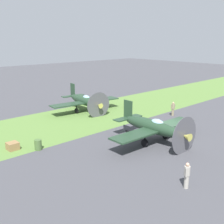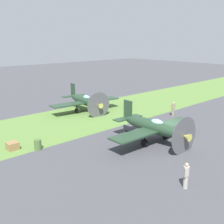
# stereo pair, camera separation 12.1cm
# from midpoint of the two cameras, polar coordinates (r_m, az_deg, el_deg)

# --- Properties ---
(ground_plane) EXTENTS (160.00, 160.00, 0.00)m
(ground_plane) POSITION_cam_midpoint_polar(r_m,az_deg,el_deg) (27.59, 11.70, -4.84)
(ground_plane) COLOR #424247
(grass_verge) EXTENTS (120.00, 11.00, 0.01)m
(grass_verge) POSITION_cam_midpoint_polar(r_m,az_deg,el_deg) (34.71, -3.08, -0.46)
(grass_verge) COLOR #567A38
(grass_verge) RESTS_ON ground
(airplane_lead) EXTENTS (9.77, 7.75, 3.49)m
(airplane_lead) POSITION_cam_midpoint_polar(r_m,az_deg,el_deg) (25.33, 8.58, -2.99)
(airplane_lead) COLOR #233D28
(airplane_lead) RESTS_ON ground
(airplane_wingman) EXTENTS (9.58, 7.60, 3.39)m
(airplane_wingman) POSITION_cam_midpoint_polar(r_m,az_deg,el_deg) (36.03, -5.51, 2.38)
(airplane_wingman) COLOR #233D28
(airplane_wingman) RESTS_ON ground
(ground_crew_chief) EXTENTS (0.62, 0.38, 1.73)m
(ground_crew_chief) POSITION_cam_midpoint_polar(r_m,az_deg,el_deg) (34.59, 12.57, 0.70)
(ground_crew_chief) COLOR #847A5B
(ground_crew_chief) RESTS_ON ground
(ground_crew_mechanic) EXTENTS (0.59, 0.38, 1.73)m
(ground_crew_mechanic) POSITION_cam_midpoint_polar(r_m,az_deg,el_deg) (18.32, 15.19, -12.40)
(ground_crew_mechanic) COLOR #9E998E
(ground_crew_mechanic) RESTS_ON ground
(fuel_drum) EXTENTS (0.60, 0.60, 0.90)m
(fuel_drum) POSITION_cam_midpoint_polar(r_m,az_deg,el_deg) (24.44, -14.89, -6.52)
(fuel_drum) COLOR #476633
(fuel_drum) RESTS_ON ground
(supply_crate) EXTENTS (0.91, 0.91, 0.64)m
(supply_crate) POSITION_cam_midpoint_polar(r_m,az_deg,el_deg) (25.18, -19.69, -6.58)
(supply_crate) COLOR olive
(supply_crate) RESTS_ON ground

